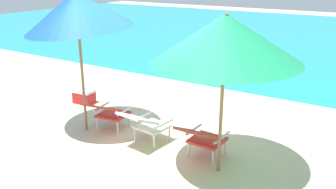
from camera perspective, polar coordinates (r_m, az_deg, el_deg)
name	(u,v)px	position (r m, az deg, el deg)	size (l,w,h in m)	color
ground_plane	(238,85)	(9.70, 10.95, 1.46)	(40.00, 40.00, 0.00)	beige
ocean_band	(308,37)	(17.72, 21.29, 8.44)	(40.00, 18.00, 0.01)	teal
lounge_chair_left	(108,112)	(6.75, -9.50, -2.68)	(0.65, 0.94, 0.68)	red
lounge_chair_center	(145,123)	(6.19, -3.61, -4.50)	(0.64, 0.93, 0.68)	silver
lounge_chair_right	(202,137)	(5.70, 5.41, -6.71)	(0.57, 0.90, 0.68)	red
beach_umbrella_left	(77,10)	(6.49, -14.17, 12.76)	(2.62, 2.64, 2.63)	olive
beach_umbrella_right	(225,39)	(4.92, 8.99, 8.67)	(2.16, 2.14, 2.37)	olive
cooler_box	(84,96)	(8.42, -13.12, -0.25)	(0.49, 0.36, 0.32)	red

